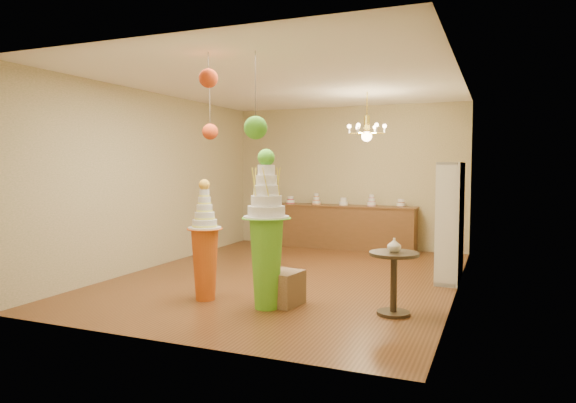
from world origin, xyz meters
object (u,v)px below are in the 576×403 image
at_px(pedestal_green, 266,243).
at_px(sideboard, 343,226).
at_px(round_table, 394,274).
at_px(pedestal_orange, 205,254).

xyz_separation_m(pedestal_green, sideboard, (-0.41, 4.73, -0.33)).
bearing_deg(pedestal_green, round_table, 11.98).
height_order(pedestal_green, sideboard, pedestal_green).
xyz_separation_m(pedestal_green, pedestal_orange, (-0.91, 0.06, -0.20)).
height_order(pedestal_orange, sideboard, pedestal_orange).
xyz_separation_m(pedestal_orange, sideboard, (0.50, 4.67, -0.13)).
bearing_deg(pedestal_orange, round_table, 6.01).
distance_m(sideboard, round_table, 4.81).
height_order(sideboard, round_table, sideboard).
height_order(pedestal_green, pedestal_orange, pedestal_green).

